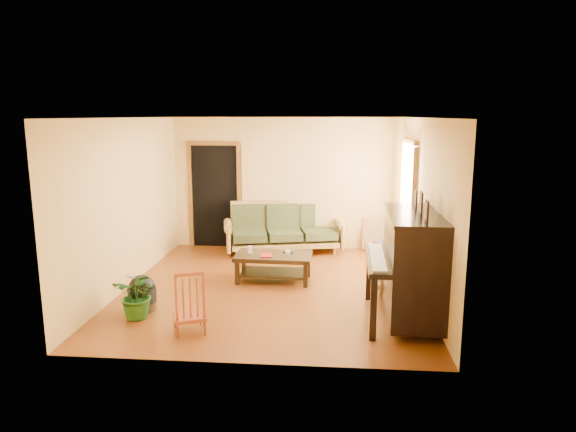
# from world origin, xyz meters

# --- Properties ---
(floor) EXTENTS (5.00, 5.00, 0.00)m
(floor) POSITION_xyz_m (0.00, 0.00, 0.00)
(floor) COLOR #58280B
(floor) RESTS_ON ground
(doorway) EXTENTS (1.08, 0.16, 2.05)m
(doorway) POSITION_xyz_m (-1.45, 2.48, 1.02)
(doorway) COLOR black
(doorway) RESTS_ON floor
(window) EXTENTS (0.12, 1.36, 1.46)m
(window) POSITION_xyz_m (2.21, 1.30, 1.50)
(window) COLOR white
(window) RESTS_ON right_wall
(sofa) EXTENTS (2.41, 1.41, 0.97)m
(sofa) POSITION_xyz_m (-0.02, 2.11, 0.48)
(sofa) COLOR #A17A3B
(sofa) RESTS_ON floor
(coffee_table) EXTENTS (1.24, 0.70, 0.44)m
(coffee_table) POSITION_xyz_m (-0.02, 0.34, 0.22)
(coffee_table) COLOR black
(coffee_table) RESTS_ON floor
(armchair) EXTENTS (0.73, 0.76, 0.75)m
(armchair) POSITION_xyz_m (1.91, 0.01, 0.38)
(armchair) COLOR #A17A3B
(armchair) RESTS_ON floor
(piano) EXTENTS (1.00, 1.64, 1.42)m
(piano) POSITION_xyz_m (1.96, -1.11, 0.71)
(piano) COLOR black
(piano) RESTS_ON floor
(footstool) EXTENTS (0.51, 0.51, 0.37)m
(footstool) POSITION_xyz_m (-1.68, -1.07, 0.18)
(footstool) COLOR black
(footstool) RESTS_ON floor
(red_chair) EXTENTS (0.51, 0.53, 0.81)m
(red_chair) POSITION_xyz_m (-0.83, -1.73, 0.40)
(red_chair) COLOR maroon
(red_chair) RESTS_ON floor
(leaning_frame) EXTENTS (0.52, 0.22, 0.67)m
(leaning_frame) POSITION_xyz_m (1.77, 2.37, 0.34)
(leaning_frame) COLOR #C28840
(leaning_frame) RESTS_ON floor
(ceramic_crock) EXTENTS (0.22, 0.22, 0.24)m
(ceramic_crock) POSITION_xyz_m (1.83, 2.27, 0.12)
(ceramic_crock) COLOR #3749A5
(ceramic_crock) RESTS_ON floor
(potted_plant) EXTENTS (0.62, 0.54, 0.65)m
(potted_plant) POSITION_xyz_m (-1.62, -1.36, 0.33)
(potted_plant) COLOR #1E5317
(potted_plant) RESTS_ON floor
(book) EXTENTS (0.20, 0.25, 0.02)m
(book) POSITION_xyz_m (-0.21, 0.21, 0.45)
(book) COLOR maroon
(book) RESTS_ON coffee_table
(candle) EXTENTS (0.09, 0.09, 0.12)m
(candle) POSITION_xyz_m (-0.41, 0.38, 0.50)
(candle) COLOR silver
(candle) RESTS_ON coffee_table
(glass_jar) EXTENTS (0.11, 0.11, 0.06)m
(glass_jar) POSITION_xyz_m (0.21, 0.37, 0.47)
(glass_jar) COLOR white
(glass_jar) RESTS_ON coffee_table
(remote) EXTENTS (0.16, 0.10, 0.02)m
(remote) POSITION_xyz_m (0.20, 0.42, 0.45)
(remote) COLOR black
(remote) RESTS_ON coffee_table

